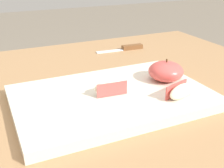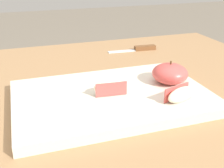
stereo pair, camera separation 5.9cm
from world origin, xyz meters
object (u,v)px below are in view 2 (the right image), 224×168
Objects in this scene: apple_wedge_near_knife at (181,94)px; paring_knife at (141,48)px; apple_half_skin_up at (170,73)px; apple_wedge_front at (110,87)px; cutting_board at (112,97)px.

apple_wedge_near_knife reaches higher than paring_knife.
apple_half_skin_up is 1.12× the size of apple_wedge_near_knife.
apple_wedge_front and apple_wedge_near_knife have the same top height.
paring_knife is at bearing 56.66° from apple_wedge_front.
apple_wedge_near_knife is 0.41m from paring_knife.
apple_half_skin_up reaches higher than paring_knife.
apple_wedge_front is (-0.14, -0.01, -0.01)m from apple_half_skin_up.
apple_wedge_near_knife is (0.11, -0.08, 0.03)m from cutting_board.
apple_wedge_near_knife is 0.44× the size of paring_knife.
apple_half_skin_up reaches higher than apple_wedge_near_knife.
apple_wedge_front is 0.39m from paring_knife.
apple_wedge_near_knife is (-0.03, -0.09, -0.01)m from apple_half_skin_up.
apple_half_skin_up is 0.09m from apple_wedge_near_knife.
apple_half_skin_up reaches higher than apple_wedge_front.
apple_half_skin_up is 0.49× the size of paring_knife.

